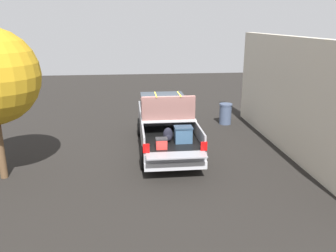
# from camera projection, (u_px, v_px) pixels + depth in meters

# --- Properties ---
(ground_plane) EXTENTS (40.00, 40.00, 0.00)m
(ground_plane) POSITION_uv_depth(u_px,v_px,m) (166.00, 149.00, 13.27)
(ground_plane) COLOR black
(pickup_truck) EXTENTS (6.05, 2.06, 2.23)m
(pickup_truck) POSITION_uv_depth(u_px,v_px,m) (165.00, 123.00, 13.34)
(pickup_truck) COLOR gray
(pickup_truck) RESTS_ON ground_plane
(building_facade) EXTENTS (10.44, 0.36, 4.19)m
(building_facade) POSITION_uv_depth(u_px,v_px,m) (294.00, 97.00, 12.34)
(building_facade) COLOR beige
(building_facade) RESTS_ON ground_plane
(trash_can) EXTENTS (0.60, 0.60, 0.98)m
(trash_can) POSITION_uv_depth(u_px,v_px,m) (225.00, 114.00, 16.42)
(trash_can) COLOR #3F4C66
(trash_can) RESTS_ON ground_plane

